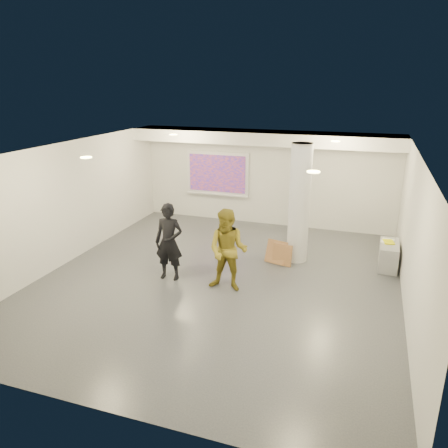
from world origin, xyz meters
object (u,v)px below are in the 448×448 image
(man, at_px, (228,250))
(column, at_px, (299,204))
(projection_screen, at_px, (217,174))
(credenza, at_px, (388,255))
(woman, at_px, (169,242))

(man, bearing_deg, column, 60.77)
(projection_screen, relative_size, man, 1.14)
(column, xyz_separation_m, projection_screen, (-3.10, 2.65, 0.03))
(man, bearing_deg, projection_screen, 111.10)
(column, distance_m, credenza, 2.53)
(column, relative_size, projection_screen, 1.43)
(column, distance_m, woman, 3.37)
(woman, bearing_deg, man, -8.59)
(projection_screen, height_order, woman, projection_screen)
(column, height_order, woman, column)
(column, bearing_deg, credenza, 6.95)
(projection_screen, distance_m, man, 5.22)
(projection_screen, bearing_deg, credenza, -24.12)
(woman, xyz_separation_m, man, (1.46, -0.11, 0.02))
(credenza, height_order, woman, woman)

